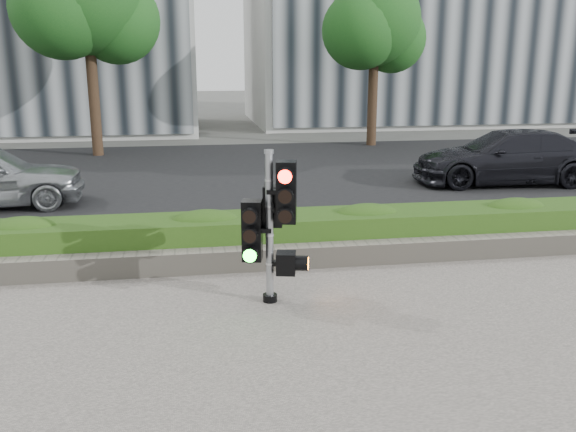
{
  "coord_description": "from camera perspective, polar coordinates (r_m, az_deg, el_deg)",
  "views": [
    {
      "loc": [
        -1.41,
        -7.03,
        3.17
      ],
      "look_at": [
        -0.17,
        0.6,
        1.19
      ],
      "focal_mm": 38.0,
      "sensor_mm": 36.0,
      "label": 1
    }
  ],
  "objects": [
    {
      "name": "sidewalk",
      "position": [
        5.7,
        7.08,
        -19.39
      ],
      "size": [
        16.0,
        11.0,
        0.03
      ],
      "primitive_type": "cube",
      "color": "#9E9389",
      "rests_on": "ground"
    },
    {
      "name": "ground",
      "position": [
        7.85,
        1.93,
        -9.51
      ],
      "size": [
        120.0,
        120.0,
        0.0
      ],
      "primitive_type": "plane",
      "color": "#51514C",
      "rests_on": "ground"
    },
    {
      "name": "building_right",
      "position": [
        34.47,
        12.55,
        18.74
      ],
      "size": [
        18.0,
        10.0,
        12.0
      ],
      "primitive_type": "cube",
      "color": "#B7B7B2",
      "rests_on": "ground"
    },
    {
      "name": "road",
      "position": [
        17.38,
        -4.46,
        3.83
      ],
      "size": [
        60.0,
        13.0,
        0.02
      ],
      "primitive_type": "cube",
      "color": "black",
      "rests_on": "ground"
    },
    {
      "name": "car_dark",
      "position": [
        17.01,
        19.74,
        5.22
      ],
      "size": [
        4.98,
        2.39,
        1.4
      ],
      "primitive_type": "imported",
      "rotation": [
        0.0,
        0.0,
        -1.66
      ],
      "color": "black",
      "rests_on": "road"
    },
    {
      "name": "tree_right",
      "position": [
        23.65,
        8.08,
        17.4
      ],
      "size": [
        4.1,
        3.58,
        6.53
      ],
      "color": "black",
      "rests_on": "ground"
    },
    {
      "name": "hedge",
      "position": [
        10.09,
        -0.85,
        -1.78
      ],
      "size": [
        12.0,
        1.0,
        0.68
      ],
      "primitive_type": "cube",
      "color": "#568529",
      "rests_on": "sidewalk"
    },
    {
      "name": "curb",
      "position": [
        10.74,
        -1.31,
        -2.49
      ],
      "size": [
        60.0,
        0.25,
        0.12
      ],
      "primitive_type": "cube",
      "color": "gray",
      "rests_on": "ground"
    },
    {
      "name": "traffic_signal",
      "position": [
        7.94,
        -1.53,
        -0.31
      ],
      "size": [
        0.74,
        0.59,
        2.05
      ],
      "rotation": [
        0.0,
        0.0,
        -0.22
      ],
      "color": "black",
      "rests_on": "sidewalk"
    },
    {
      "name": "stone_wall",
      "position": [
        9.52,
        -0.27,
        -3.84
      ],
      "size": [
        12.0,
        0.32,
        0.34
      ],
      "primitive_type": "cube",
      "color": "gray",
      "rests_on": "sidewalk"
    },
    {
      "name": "tree_left",
      "position": [
        21.9,
        -18.37,
        18.58
      ],
      "size": [
        4.61,
        4.03,
        7.34
      ],
      "color": "black",
      "rests_on": "ground"
    }
  ]
}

